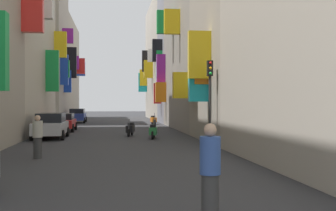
{
  "coord_description": "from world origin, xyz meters",
  "views": [
    {
      "loc": [
        -0.04,
        -3.74,
        2.16
      ],
      "look_at": [
        4.98,
        33.83,
        1.89
      ],
      "focal_mm": 44.54,
      "sensor_mm": 36.0,
      "label": 1
    }
  ],
  "objects": [
    {
      "name": "scooter_orange",
      "position": [
        3.98,
        37.19,
        0.46
      ],
      "size": [
        0.56,
        1.82,
        1.13
      ],
      "color": "orange",
      "rests_on": "ground"
    },
    {
      "name": "ground_plane",
      "position": [
        0.0,
        30.0,
        0.0
      ],
      "size": [
        140.0,
        140.0,
        0.0
      ],
      "primitive_type": "plane",
      "color": "#2D2D30"
    },
    {
      "name": "building_left_mid_c",
      "position": [
        -7.98,
        40.44,
        7.61
      ],
      "size": [
        7.26,
        8.55,
        15.25
      ],
      "color": "#B2A899",
      "rests_on": "ground"
    },
    {
      "name": "building_right_far",
      "position": [
        7.99,
        51.52,
        7.66
      ],
      "size": [
        7.25,
        16.96,
        15.33
      ],
      "color": "#B2A899",
      "rests_on": "ground"
    },
    {
      "name": "scooter_black",
      "position": [
        1.11,
        23.27,
        0.46
      ],
      "size": [
        0.64,
        1.8,
        1.13
      ],
      "color": "black",
      "rests_on": "ground"
    },
    {
      "name": "scooter_green",
      "position": [
        2.38,
        21.07,
        0.46
      ],
      "size": [
        0.61,
        1.78,
        1.13
      ],
      "color": "#287F3D",
      "rests_on": "ground"
    },
    {
      "name": "building_left_far",
      "position": [
        -7.99,
        52.36,
        6.34
      ],
      "size": [
        7.4,
        15.28,
        12.67
      ],
      "color": "#B2A899",
      "rests_on": "ground"
    },
    {
      "name": "building_right_mid_c",
      "position": [
        7.98,
        40.06,
        8.89
      ],
      "size": [
        7.0,
        5.94,
        17.8
      ],
      "color": "gray",
      "rests_on": "ground"
    },
    {
      "name": "traffic_light_far_corner",
      "position": [
        4.64,
        15.93,
        2.86
      ],
      "size": [
        0.26,
        0.34,
        4.19
      ],
      "color": "#2D2D2D",
      "rests_on": "ground"
    },
    {
      "name": "parked_car_red",
      "position": [
        -3.81,
        28.44,
        0.71
      ],
      "size": [
        1.98,
        4.0,
        1.33
      ],
      "color": "#B21E1E",
      "rests_on": "ground"
    },
    {
      "name": "pedestrian_near_left",
      "position": [
        -2.9,
        12.83,
        0.83
      ],
      "size": [
        0.53,
        0.53,
        1.67
      ],
      "color": "#353535",
      "rests_on": "ground"
    },
    {
      "name": "pedestrian_crossing",
      "position": [
        1.71,
        3.59,
        0.89
      ],
      "size": [
        0.52,
        0.52,
        1.78
      ],
      "color": "#373737",
      "rests_on": "ground"
    },
    {
      "name": "building_right_mid_b",
      "position": [
        7.99,
        30.18,
        8.68
      ],
      "size": [
        7.37,
        13.83,
        17.38
      ],
      "color": "gray",
      "rests_on": "ground"
    },
    {
      "name": "parked_car_blue",
      "position": [
        -3.79,
        41.9,
        0.79
      ],
      "size": [
        1.85,
        4.21,
        1.51
      ],
      "color": "navy",
      "rests_on": "ground"
    },
    {
      "name": "parked_car_silver",
      "position": [
        -3.72,
        22.01,
        0.79
      ],
      "size": [
        1.88,
        4.1,
        1.52
      ],
      "color": "#B7B7BC",
      "rests_on": "ground"
    }
  ]
}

